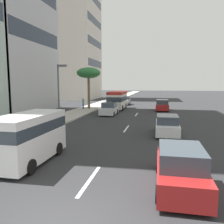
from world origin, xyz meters
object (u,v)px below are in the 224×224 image
Objects in this scene: car_third at (180,169)px; pedestrian_mid_block at (83,103)px; van_fifth at (29,135)px; minibus_lead at (117,100)px; car_fourth at (167,125)px; car_second at (109,109)px; car_seventh at (162,105)px; car_sixth at (125,101)px; street_lamp at (60,87)px; palm_tree at (89,73)px.

car_third is 27.93m from pedestrian_mid_block.
pedestrian_mid_block is at bearing -168.15° from van_fifth.
minibus_lead is 1.40× the size of car_fourth.
minibus_lead is at bearing 22.64° from car_fourth.
pedestrian_mid_block is at bearing -132.22° from car_second.
car_seventh is at bearing 0.46° from car_fourth.
car_seventh is at bearing 39.28° from car_sixth.
street_lamp reaches higher than minibus_lead.
car_third is at bearing -155.72° from palm_tree.
car_third is 1.02× the size of car_seventh.
car_seventh is 0.67× the size of palm_tree.
van_fifth reaches higher than car_fourth.
street_lamp reaches higher than car_second.
minibus_lead is 1.06× the size of street_lamp.
van_fifth is 11.11m from street_lamp.
car_fourth is at bearing 15.72° from car_sixth.
car_third reaches higher than car_fourth.
car_sixth is 1.03× the size of car_seventh.
minibus_lead is 1.24× the size of van_fifth.
minibus_lead is 7.08m from car_seventh.
street_lamp is at bearing 40.88° from car_third.
street_lamp is at bearing 77.85° from car_fourth.
car_sixth is at bearing 179.98° from minibus_lead.
car_seventh is at bearing -34.63° from street_lamp.
minibus_lead is 0.95× the size of palm_tree.
pedestrian_mid_block is (4.68, 5.16, 0.37)m from car_second.
van_fifth reaches higher than car_seventh.
car_second reaches higher than car_sixth.
van_fifth is at bearing -0.27° from car_sixth.
van_fifth is 0.77× the size of palm_tree.
van_fifth is (-25.43, 0.16, -0.11)m from minibus_lead.
street_lamp is (-8.32, 3.17, 3.04)m from car_second.
minibus_lead reaches higher than car_sixth.
car_third is at bearing -139.12° from street_lamp.
street_lamp reaches higher than pedestrian_mid_block.
van_fifth is at bearing -0.73° from car_second.
minibus_lead is 25.43m from van_fifth.
car_fourth is at bearing 138.40° from van_fifth.
street_lamp is (-14.64, 10.12, 3.02)m from car_seventh.
car_seventh is (-0.33, -7.03, -0.77)m from minibus_lead.
palm_tree reaches higher than street_lamp.
car_seventh reaches higher than car_second.
car_second is 0.72× the size of street_lamp.
pedestrian_mid_block is at bearing -68.75° from minibus_lead.
minibus_lead is 27.98m from car_third.
palm_tree is at bearing -79.68° from minibus_lead.
car_fourth is (9.81, 0.15, -0.05)m from car_third.
car_sixth is 11.10m from car_seventh.
van_fifth is 1.12× the size of car_sixth.
street_lamp is (10.45, 2.93, 2.36)m from van_fifth.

